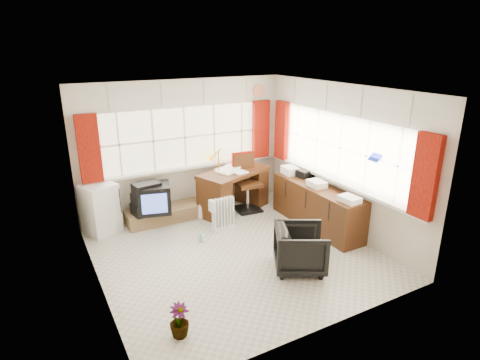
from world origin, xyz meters
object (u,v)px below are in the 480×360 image
object	(u,v)px
desk	(234,189)
crt_tv	(154,198)
task_chair	(245,179)
credenza	(317,206)
mini_fridge	(100,208)
tv_bench	(165,214)
radiator	(223,217)
desk_lamp	(218,155)
office_chair	(300,249)

from	to	relation	value
desk	crt_tv	world-z (taller)	desk
desk	task_chair	bearing A→B (deg)	-0.68
credenza	mini_fridge	size ratio (longest dim) A/B	2.32
desk	tv_bench	world-z (taller)	desk
radiator	tv_bench	bearing A→B (deg)	131.00
desk_lamp	task_chair	world-z (taller)	desk_lamp
task_chair	mini_fridge	xyz separation A→B (m)	(-2.69, 0.28, -0.16)
crt_tv	mini_fridge	xyz separation A→B (m)	(-0.89, 0.18, -0.07)
radiator	credenza	bearing A→B (deg)	-23.04
desk_lamp	task_chair	bearing A→B (deg)	-8.40
task_chair	mini_fridge	size ratio (longest dim) A/B	1.30
tv_bench	crt_tv	bearing A→B (deg)	-155.16
task_chair	desk_lamp	bearing A→B (deg)	171.60
tv_bench	crt_tv	xyz separation A→B (m)	(-0.21, -0.10, 0.38)
credenza	tv_bench	xyz separation A→B (m)	(-2.28, 1.52, -0.26)
credenza	tv_bench	distance (m)	2.75
tv_bench	crt_tv	distance (m)	0.45
office_chair	tv_bench	size ratio (longest dim) A/B	0.51
desk	credenza	distance (m)	1.63
desk_lamp	mini_fridge	distance (m)	2.27
office_chair	credenza	xyz separation A→B (m)	(1.12, 1.03, 0.06)
office_chair	radiator	size ratio (longest dim) A/B	1.22
task_chair	radiator	bearing A→B (deg)	-140.73
radiator	crt_tv	xyz separation A→B (m)	(-0.97, 0.77, 0.26)
crt_tv	tv_bench	bearing A→B (deg)	24.84
tv_bench	desk	bearing A→B (deg)	-8.58
credenza	crt_tv	world-z (taller)	credenza
desk	mini_fridge	size ratio (longest dim) A/B	1.81
task_chair	credenza	xyz separation A→B (m)	(0.70, -1.32, -0.21)
crt_tv	mini_fridge	size ratio (longest dim) A/B	0.78
crt_tv	credenza	bearing A→B (deg)	-29.67
radiator	desk_lamp	bearing A→B (deg)	68.86
desk_lamp	crt_tv	world-z (taller)	desk_lamp
tv_bench	task_chair	bearing A→B (deg)	-7.34
radiator	office_chair	bearing A→B (deg)	-76.66
desk	office_chair	distance (m)	2.36
task_chair	credenza	size ratio (longest dim) A/B	0.56
radiator	credenza	size ratio (longest dim) A/B	0.30
desk_lamp	tv_bench	xyz separation A→B (m)	(-1.05, 0.13, -1.01)
office_chair	mini_fridge	size ratio (longest dim) A/B	0.83
desk	radiator	distance (m)	0.91
desk	office_chair	world-z (taller)	desk
tv_bench	desk_lamp	bearing A→B (deg)	-6.80
office_chair	radiator	xyz separation A→B (m)	(-0.40, 1.68, -0.09)
radiator	credenza	xyz separation A→B (m)	(1.52, -0.65, 0.15)
credenza	office_chair	bearing A→B (deg)	-137.35
desk	task_chair	size ratio (longest dim) A/B	1.39
task_chair	mini_fridge	world-z (taller)	task_chair
desk	crt_tv	xyz separation A→B (m)	(-1.54, 0.10, 0.06)
task_chair	office_chair	bearing A→B (deg)	-100.18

